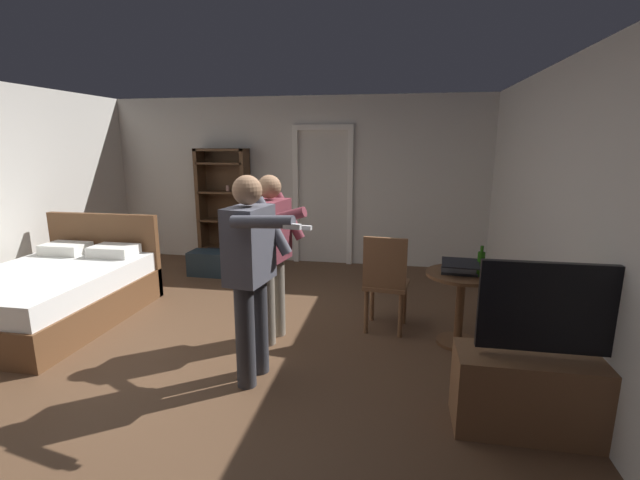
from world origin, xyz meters
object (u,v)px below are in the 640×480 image
object	(u,v)px
bottle_on_table	(481,264)
laptop	(460,268)
person_blue_shirt	(251,266)
suitcase_small	(219,262)
person_striped_shirt	(272,249)
tv_flatscreen	(552,386)
bookshelf	(224,202)
suitcase_dark	(211,263)
bed	(54,292)
wooden_chair	(386,280)
side_table	(461,296)

from	to	relation	value
bottle_on_table	laptop	bearing A→B (deg)	167.97
person_blue_shirt	suitcase_small	size ratio (longest dim) A/B	3.29
bottle_on_table	person_striped_shirt	xyz separation A→B (m)	(-1.89, -0.13, 0.09)
tv_flatscreen	bottle_on_table	distance (m)	1.29
bookshelf	person_striped_shirt	distance (m)	3.10
suitcase_dark	suitcase_small	bearing A→B (deg)	62.48
bed	person_blue_shirt	size ratio (longest dim) A/B	1.20
bookshelf	suitcase_small	xyz separation A→B (m)	(0.15, -0.68, -0.79)
tv_flatscreen	wooden_chair	distance (m)	1.81
side_table	suitcase_dark	xyz separation A→B (m)	(-3.22, 1.66, -0.30)
bookshelf	wooden_chair	xyz separation A→B (m)	(2.61, -2.30, -0.41)
side_table	bottle_on_table	xyz separation A→B (m)	(0.14, -0.08, 0.34)
wooden_chair	person_striped_shirt	size ratio (longest dim) A/B	0.62
laptop	suitcase_small	world-z (taller)	laptop
bookshelf	person_blue_shirt	bearing A→B (deg)	-64.65
suitcase_small	person_blue_shirt	bearing A→B (deg)	-56.19
bookshelf	bed	bearing A→B (deg)	-108.50
laptop	wooden_chair	xyz separation A→B (m)	(-0.67, 0.20, -0.21)
bed	person_striped_shirt	distance (m)	2.52
side_table	suitcase_small	distance (m)	3.64
bed	tv_flatscreen	world-z (taller)	tv_flatscreen
bed	wooden_chair	bearing A→B (deg)	5.30
bed	laptop	world-z (taller)	bed
bottle_on_table	person_blue_shirt	world-z (taller)	person_blue_shirt
suitcase_small	suitcase_dark	bearing A→B (deg)	-113.18
bottle_on_table	person_blue_shirt	xyz separation A→B (m)	(-1.84, -0.86, 0.13)
tv_flatscreen	suitcase_small	bearing A→B (deg)	139.81
side_table	person_blue_shirt	bearing A→B (deg)	-150.89
bed	suitcase_dark	xyz separation A→B (m)	(0.97, 1.83, -0.13)
bed	side_table	xyz separation A→B (m)	(4.19, 0.17, 0.17)
person_blue_shirt	suitcase_dark	bearing A→B (deg)	120.29
suitcase_small	laptop	bearing A→B (deg)	-24.66
bed	side_table	distance (m)	4.20
bookshelf	suitcase_small	world-z (taller)	bookshelf
tv_flatscreen	wooden_chair	bearing A→B (deg)	128.52
laptop	bottle_on_table	distance (m)	0.19
wooden_chair	suitcase_small	bearing A→B (deg)	146.66
person_striped_shirt	suitcase_dark	world-z (taller)	person_striped_shirt
bottle_on_table	person_blue_shirt	distance (m)	2.03
person_blue_shirt	person_striped_shirt	xyz separation A→B (m)	(-0.05, 0.73, -0.04)
wooden_chair	suitcase_dark	bearing A→B (deg)	149.15
bed	bookshelf	size ratio (longest dim) A/B	1.11
bookshelf	side_table	distance (m)	4.15
tv_flatscreen	person_blue_shirt	bearing A→B (deg)	171.91
person_striped_shirt	bed	bearing A→B (deg)	178.83
side_table	person_striped_shirt	world-z (taller)	person_striped_shirt
person_blue_shirt	person_striped_shirt	world-z (taller)	person_blue_shirt
bookshelf	side_table	size ratio (longest dim) A/B	2.54
suitcase_dark	person_striped_shirt	bearing A→B (deg)	-50.67
bed	laptop	bearing A→B (deg)	1.68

